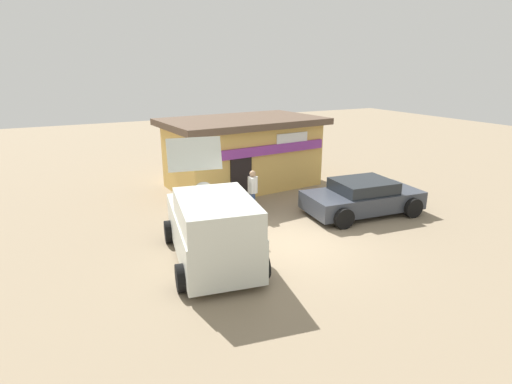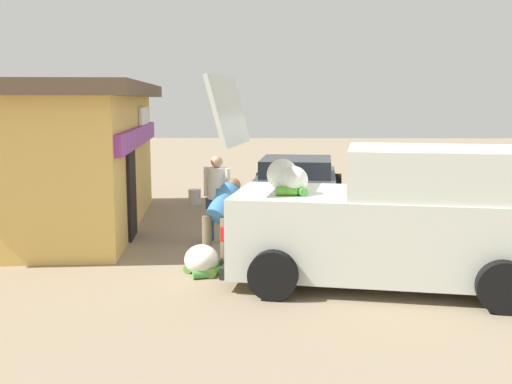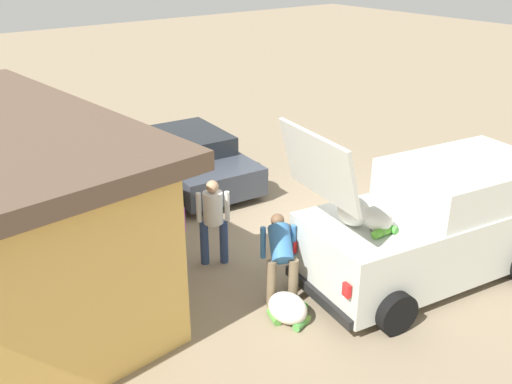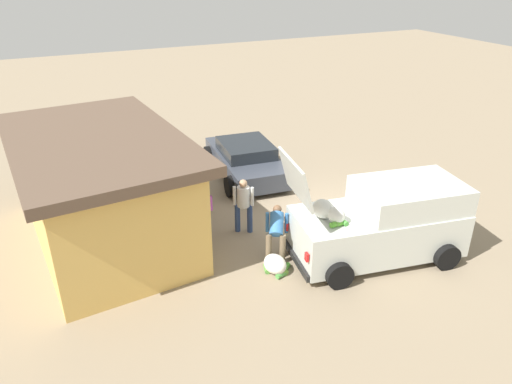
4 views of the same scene
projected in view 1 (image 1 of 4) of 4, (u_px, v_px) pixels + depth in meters
The scene contains 8 objects.
ground_plane at pixel (290, 242), 11.81m from camera, with size 60.00×60.00×0.00m, color gray.
storefront_bar at pixel (243, 152), 17.02m from camera, with size 6.85×4.56×2.89m.
delivery_van at pixel (212, 227), 10.37m from camera, with size 2.71×4.65×2.90m.
parked_sedan at pixel (362, 197), 13.97m from camera, with size 4.20×2.52×1.20m.
vendor_standing at pixel (253, 189), 13.75m from camera, with size 0.47×0.50×1.57m.
customer_bending at pixel (213, 200), 12.94m from camera, with size 0.73×0.69×1.33m.
unloaded_banana_pile at pixel (196, 218), 13.13m from camera, with size 0.77×0.71×0.43m.
paint_bucket at pixel (330, 188), 16.41m from camera, with size 0.31×0.31×0.37m, color silver.
Camera 1 is at (-5.75, -9.24, 4.92)m, focal length 28.16 mm.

